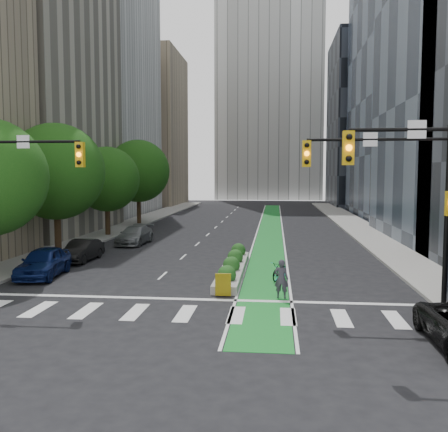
% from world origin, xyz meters
% --- Properties ---
extents(ground, '(160.00, 160.00, 0.00)m').
position_xyz_m(ground, '(0.00, 0.00, 0.00)').
color(ground, black).
rests_on(ground, ground).
extents(sidewalk_left, '(3.60, 90.00, 0.15)m').
position_xyz_m(sidewalk_left, '(-11.80, 25.00, 0.07)').
color(sidewalk_left, gray).
rests_on(sidewalk_left, ground).
extents(sidewalk_right, '(3.60, 90.00, 0.15)m').
position_xyz_m(sidewalk_right, '(11.80, 25.00, 0.07)').
color(sidewalk_right, gray).
rests_on(sidewalk_right, ground).
extents(bike_lane_paint, '(2.20, 70.00, 0.01)m').
position_xyz_m(bike_lane_paint, '(3.00, 30.00, 0.01)').
color(bike_lane_paint, '#167B27').
rests_on(bike_lane_paint, ground).
extents(building_beige, '(14.00, 18.00, 30.00)m').
position_xyz_m(building_beige, '(-20.00, 24.00, 15.00)').
color(building_beige, '#B7AD99').
rests_on(building_beige, ground).
extents(building_lt_mid, '(14.00, 22.00, 48.00)m').
position_xyz_m(building_lt_mid, '(-21.00, 45.00, 24.00)').
color(building_lt_mid, silver).
rests_on(building_lt_mid, ground).
extents(building_tan_far, '(14.00, 16.00, 26.00)m').
position_xyz_m(building_tan_far, '(-20.00, 66.00, 13.00)').
color(building_tan_far, tan).
rests_on(building_tan_far, ground).
extents(building_glass_far, '(14.00, 24.00, 42.00)m').
position_xyz_m(building_glass_far, '(21.00, 45.00, 21.00)').
color(building_glass_far, '#19212D').
rests_on(building_glass_far, ground).
extents(building_dark_end, '(14.00, 18.00, 28.00)m').
position_xyz_m(building_dark_end, '(20.00, 68.00, 14.00)').
color(building_dark_end, black).
rests_on(building_dark_end, ground).
extents(building_distant, '(22.00, 16.00, 70.00)m').
position_xyz_m(building_distant, '(2.00, 90.00, 35.00)').
color(building_distant, silver).
rests_on(building_distant, ground).
extents(tree_mid, '(6.40, 6.40, 8.78)m').
position_xyz_m(tree_mid, '(-11.00, 12.00, 5.57)').
color(tree_mid, black).
rests_on(tree_mid, ground).
extents(tree_midfar, '(5.60, 5.60, 7.76)m').
position_xyz_m(tree_midfar, '(-11.00, 22.00, 4.95)').
color(tree_midfar, black).
rests_on(tree_midfar, ground).
extents(tree_far, '(6.60, 6.60, 9.00)m').
position_xyz_m(tree_far, '(-11.00, 32.00, 5.69)').
color(tree_far, black).
rests_on(tree_far, ground).
extents(signal_right, '(5.82, 0.51, 7.20)m').
position_xyz_m(signal_right, '(8.67, 0.47, 4.80)').
color(signal_right, black).
rests_on(signal_right, ground).
extents(median_planter, '(1.20, 10.26, 1.10)m').
position_xyz_m(median_planter, '(1.20, 7.04, 0.37)').
color(median_planter, gray).
rests_on(median_planter, ground).
extents(bicycle, '(1.25, 1.91, 0.95)m').
position_xyz_m(bicycle, '(3.74, 5.70, 0.47)').
color(bicycle, gray).
rests_on(bicycle, ground).
extents(cyclist, '(0.68, 0.50, 1.73)m').
position_xyz_m(cyclist, '(3.76, 1.78, 0.86)').
color(cyclist, '#34313B').
rests_on(cyclist, ground).
extents(parked_car_left_near, '(2.31, 4.80, 1.58)m').
position_xyz_m(parked_car_left_near, '(-8.68, 5.07, 0.79)').
color(parked_car_left_near, '#0C1A4C').
rests_on(parked_car_left_near, ground).
extents(parked_car_left_mid, '(1.58, 4.10, 1.33)m').
position_xyz_m(parked_car_left_mid, '(-8.50, 9.82, 0.67)').
color(parked_car_left_mid, black).
rests_on(parked_car_left_mid, ground).
extents(parked_car_left_far, '(2.23, 4.92, 1.40)m').
position_xyz_m(parked_car_left_far, '(-7.33, 17.55, 0.70)').
color(parked_car_left_far, slate).
rests_on(parked_car_left_far, ground).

